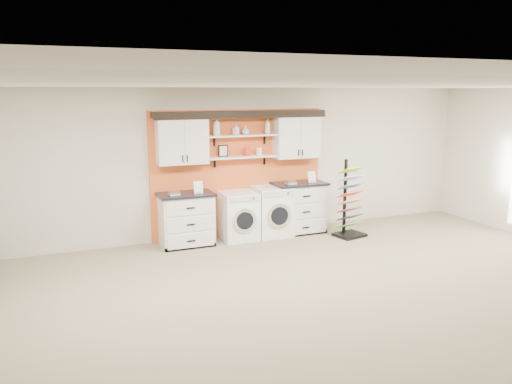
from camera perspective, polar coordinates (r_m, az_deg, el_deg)
name	(u,v)px	position (r m, az deg, el deg)	size (l,w,h in m)	color
floor	(351,317)	(6.45, 10.76, -13.84)	(10.00, 10.00, 0.00)	#8A785D
ceiling	(360,85)	(5.84, 11.80, 11.87)	(10.00, 10.00, 0.00)	white
wall_back	(238,162)	(9.53, -2.05, 3.39)	(10.00, 10.00, 0.00)	beige
accent_panel	(239,173)	(9.52, -1.97, 2.17)	(3.40, 0.07, 2.40)	#DF5C26
upper_cabinet_left	(182,140)	(8.95, -8.45, 5.85)	(0.90, 0.35, 0.84)	white
upper_cabinet_right	(297,136)	(9.73, 4.65, 6.38)	(0.90, 0.35, 0.84)	white
shelf_lower	(242,157)	(9.32, -1.63, 4.03)	(1.32, 0.28, 0.03)	white
shelf_upper	(242,135)	(9.28, -1.64, 6.48)	(1.32, 0.28, 0.03)	white
crown_molding	(241,114)	(9.27, -1.68, 8.93)	(3.30, 0.41, 0.13)	black
picture_frame	(223,151)	(9.24, -3.78, 4.72)	(0.18, 0.02, 0.22)	black
canister_red	(247,152)	(9.35, -1.06, 4.63)	(0.11, 0.11, 0.16)	red
canister_cream	(259,152)	(9.44, 0.36, 4.64)	(0.10, 0.10, 0.14)	silver
base_cabinet_left	(186,219)	(9.04, -7.96, -3.11)	(0.98, 0.66, 0.96)	white
base_cabinet_right	(299,207)	(9.82, 4.92, -1.77)	(1.02, 0.66, 1.00)	white
washer	(238,216)	(9.33, -2.03, -2.72)	(0.65, 0.71, 0.90)	white
dryer	(272,211)	(9.57, 1.84, -2.20)	(0.68, 0.71, 0.95)	white
sample_rack	(349,211)	(9.67, 10.64, -2.19)	(0.62, 0.55, 1.47)	black
soap_bottle_a	(217,126)	(9.11, -4.52, 7.51)	(0.13, 0.13, 0.34)	silver
soap_bottle_b	(236,129)	(9.23, -2.30, 7.16)	(0.09, 0.09, 0.20)	silver
soap_bottle_c	(246,130)	(9.30, -1.20, 7.09)	(0.13, 0.13, 0.16)	silver
soap_bottle_d	(267,126)	(9.46, 1.32, 7.52)	(0.11, 0.11, 0.28)	silver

